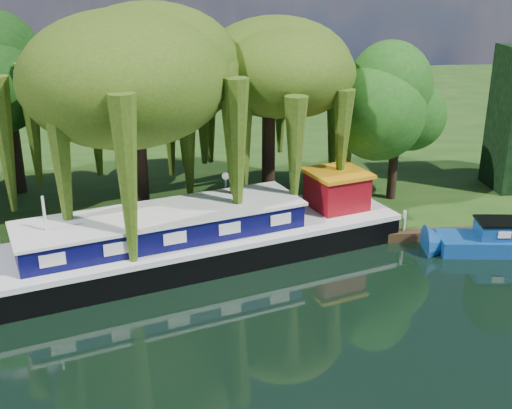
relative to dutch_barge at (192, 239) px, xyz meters
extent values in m
plane|color=black|center=(1.28, -7.05, -1.04)|extent=(120.00, 120.00, 0.00)
cube|color=#183A0F|center=(1.28, 26.95, -0.82)|extent=(120.00, 52.00, 0.45)
cube|color=black|center=(-0.16, -0.06, -0.55)|extent=(20.17, 10.53, 1.32)
cube|color=silver|center=(-0.16, -0.06, 0.22)|extent=(20.30, 10.64, 0.24)
cube|color=#08083B|center=(-1.20, -0.41, 0.88)|extent=(12.65, 6.94, 1.05)
cube|color=silver|center=(-1.20, -0.41, 1.47)|extent=(12.93, 7.22, 0.13)
cube|color=maroon|center=(7.13, 2.42, 1.18)|extent=(3.07, 3.07, 1.65)
cube|color=orange|center=(7.13, 2.42, 2.09)|extent=(3.42, 3.42, 0.18)
cylinder|color=silver|center=(-5.79, -1.96, 1.68)|extent=(0.11, 0.11, 2.64)
cube|color=silver|center=(14.05, -1.28, 0.09)|extent=(0.57, 0.12, 0.30)
imported|color=maroon|center=(-4.86, -1.18, -1.04)|extent=(3.68, 3.11, 0.65)
imported|color=silver|center=(14.80, 0.25, -1.04)|extent=(2.03, 1.76, 1.06)
cylinder|color=black|center=(-2.31, 3.46, 2.42)|extent=(0.78, 0.78, 6.03)
ellipsoid|color=#364A0F|center=(-2.31, 3.46, 6.77)|extent=(8.41, 8.41, 5.44)
cylinder|color=black|center=(4.25, 6.15, 2.05)|extent=(0.75, 0.75, 5.28)
ellipsoid|color=#364A0F|center=(4.25, 6.15, 5.86)|extent=(7.21, 7.21, 4.66)
cylinder|color=black|center=(-9.50, 9.14, 2.97)|extent=(0.70, 0.70, 7.13)
ellipsoid|color=black|center=(-9.50, 9.14, 5.89)|extent=(5.70, 5.70, 5.70)
cylinder|color=black|center=(11.06, 5.86, 2.20)|extent=(0.52, 0.52, 5.58)
ellipsoid|color=#184A12|center=(11.06, 5.86, 4.48)|extent=(4.47, 4.47, 4.47)
cylinder|color=silver|center=(1.78, 3.45, 0.51)|extent=(0.10, 0.10, 2.20)
sphere|color=white|center=(1.78, 3.45, 1.79)|extent=(0.36, 0.36, 0.36)
cylinder|color=silver|center=(-2.72, 1.35, -0.09)|extent=(0.16, 0.16, 1.00)
cylinder|color=silver|center=(4.28, 1.35, -0.09)|extent=(0.16, 0.16, 1.00)
cylinder|color=silver|center=(10.28, 1.35, -0.09)|extent=(0.16, 0.16, 1.00)
camera|label=1|loc=(-0.05, -26.42, 11.58)|focal=45.00mm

